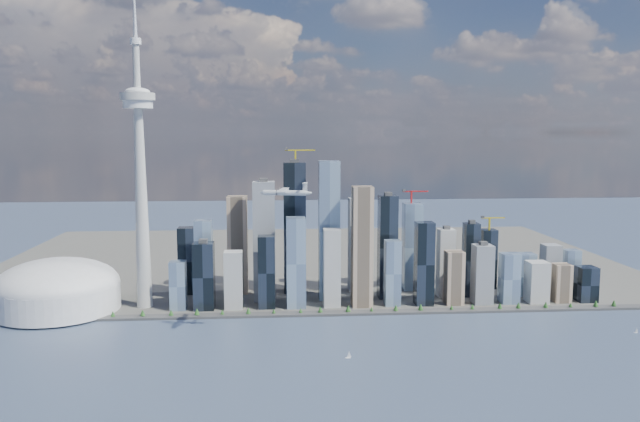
{
  "coord_description": "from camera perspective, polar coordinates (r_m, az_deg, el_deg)",
  "views": [
    {
      "loc": [
        -78.49,
        -739.47,
        296.73
      ],
      "look_at": [
        -5.16,
        260.0,
        170.51
      ],
      "focal_mm": 35.0,
      "sensor_mm": 36.0,
      "label": 1
    }
  ],
  "objects": [
    {
      "name": "dome_stadium",
      "position": [
        1130.21,
        -22.88,
        -6.56
      ],
      "size": [
        200.0,
        200.0,
        86.0
      ],
      "color": "silver",
      "rests_on": "land"
    },
    {
      "name": "airplane",
      "position": [
        857.86,
        -3.18,
        1.74
      ],
      "size": [
        72.47,
        64.34,
        17.69
      ],
      "rotation": [
        0.0,
        0.0,
        -0.16
      ],
      "color": "silver",
      "rests_on": "ground"
    },
    {
      "name": "seawall",
      "position": [
        1035.41,
        0.33,
        -9.36
      ],
      "size": [
        1100.0,
        22.0,
        4.0
      ],
      "primitive_type": "cube",
      "color": "#383838",
      "rests_on": "ground"
    },
    {
      "name": "shoreline_trees",
      "position": [
        1033.5,
        0.33,
        -9.0
      ],
      "size": [
        960.53,
        7.2,
        8.8
      ],
      "color": "#3F2D1E",
      "rests_on": "seawall"
    },
    {
      "name": "ground",
      "position": [
        800.64,
        1.79,
        -14.58
      ],
      "size": [
        4000.0,
        4000.0,
        0.0
      ],
      "primitive_type": "plane",
      "color": "#34425B",
      "rests_on": "ground"
    },
    {
      "name": "sailboat_east",
      "position": [
        1057.57,
        26.94,
        -9.76
      ],
      "size": [
        6.11,
        2.73,
        8.46
      ],
      "rotation": [
        0.0,
        0.0,
        -0.22
      ],
      "color": "white",
      "rests_on": "ground"
    },
    {
      "name": "skyscraper_cluster",
      "position": [
        1106.0,
        3.06,
        -3.99
      ],
      "size": [
        736.0,
        142.0,
        266.2
      ],
      "color": "black",
      "rests_on": "land"
    },
    {
      "name": "sailboat_west",
      "position": [
        847.83,
        2.64,
        -13.07
      ],
      "size": [
        7.72,
        2.09,
        10.77
      ],
      "rotation": [
        0.0,
        0.0,
        -0.01
      ],
      "color": "white",
      "rests_on": "ground"
    },
    {
      "name": "land",
      "position": [
        1471.53,
        -1.06,
        -4.4
      ],
      "size": [
        1400.0,
        900.0,
        3.0
      ],
      "primitive_type": "cube",
      "color": "#4C4C47",
      "rests_on": "ground"
    },
    {
      "name": "needle_tower",
      "position": [
        1074.32,
        -16.12,
        3.65
      ],
      "size": [
        56.0,
        56.0,
        550.5
      ],
      "color": "#AFAFA9",
      "rests_on": "land"
    }
  ]
}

